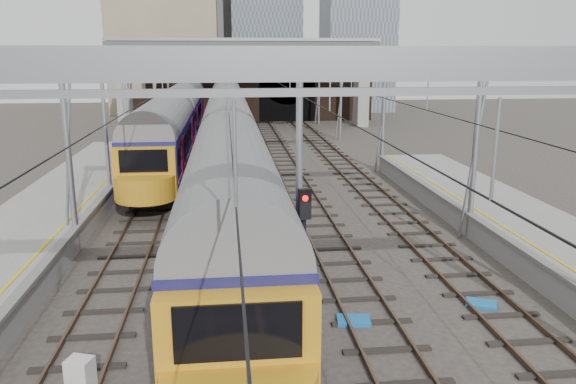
{
  "coord_description": "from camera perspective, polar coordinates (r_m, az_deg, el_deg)",
  "views": [
    {
      "loc": [
        -2.12,
        -14.14,
        7.75
      ],
      "look_at": [
        0.25,
        7.3,
        2.4
      ],
      "focal_mm": 35.0,
      "sensor_mm": 36.0,
      "label": 1
    }
  ],
  "objects": [
    {
      "name": "ground",
      "position": [
        16.26,
        2.0,
        -14.54
      ],
      "size": [
        160.0,
        160.0,
        0.0
      ],
      "primitive_type": "plane",
      "color": "#38332D",
      "rests_on": "ground"
    },
    {
      "name": "tracks",
      "position": [
        30.22,
        -2.08,
        -0.9
      ],
      "size": [
        14.4,
        80.0,
        0.22
      ],
      "color": "#4C3828",
      "rests_on": "ground"
    },
    {
      "name": "overhead_line",
      "position": [
        35.7,
        -2.97,
        12.02
      ],
      "size": [
        16.8,
        80.0,
        8.0
      ],
      "color": "gray",
      "rests_on": "ground"
    },
    {
      "name": "retaining_wall",
      "position": [
        66.25,
        -3.31,
        10.95
      ],
      "size": [
        28.0,
        2.75,
        9.0
      ],
      "color": "#301E15",
      "rests_on": "ground"
    },
    {
      "name": "overbridge",
      "position": [
        60.17,
        -4.41,
        13.43
      ],
      "size": [
        28.0,
        3.0,
        9.25
      ],
      "color": "gray",
      "rests_on": "ground"
    },
    {
      "name": "train_main",
      "position": [
        45.36,
        -6.17,
        7.43
      ],
      "size": [
        3.11,
        71.87,
        5.25
      ],
      "color": "black",
      "rests_on": "ground"
    },
    {
      "name": "train_second",
      "position": [
        52.89,
        -10.59,
        8.13
      ],
      "size": [
        3.02,
        52.33,
        5.12
      ],
      "color": "black",
      "rests_on": "ground"
    },
    {
      "name": "signal_near_left",
      "position": [
        12.33,
        -9.19,
        -9.87
      ],
      "size": [
        0.32,
        0.45,
        4.4
      ],
      "rotation": [
        0.0,
        0.0,
        -0.08
      ],
      "color": "black",
      "rests_on": "ground"
    },
    {
      "name": "signal_near_centre",
      "position": [
        14.79,
        1.6,
        -5.56
      ],
      "size": [
        0.34,
        0.45,
        4.41
      ],
      "rotation": [
        0.0,
        0.0,
        0.2
      ],
      "color": "black",
      "rests_on": "ground"
    },
    {
      "name": "relay_cabinet",
      "position": [
        14.17,
        -20.28,
        -17.55
      ],
      "size": [
        0.67,
        0.61,
        1.1
      ],
      "primitive_type": "cube",
      "rotation": [
        0.0,
        0.0,
        -0.33
      ],
      "color": "silver",
      "rests_on": "ground"
    },
    {
      "name": "equip_cover_a",
      "position": [
        15.63,
        -8.04,
        -15.76
      ],
      "size": [
        0.87,
        0.73,
        0.09
      ],
      "primitive_type": "cube",
      "rotation": [
        0.0,
        0.0,
        -0.31
      ],
      "color": "#1768AF",
      "rests_on": "ground"
    },
    {
      "name": "equip_cover_b",
      "position": [
        17.14,
        6.68,
        -12.84
      ],
      "size": [
        1.06,
        0.81,
        0.11
      ],
      "primitive_type": "cube",
      "rotation": [
        0.0,
        0.0,
        -0.13
      ],
      "color": "#1768AF",
      "rests_on": "ground"
    },
    {
      "name": "equip_cover_c",
      "position": [
        19.06,
        19.03,
        -10.69
      ],
      "size": [
        1.11,
        0.98,
        0.11
      ],
      "primitive_type": "cube",
      "rotation": [
        0.0,
        0.0,
        -0.43
      ],
      "color": "#1768AF",
      "rests_on": "ground"
    }
  ]
}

